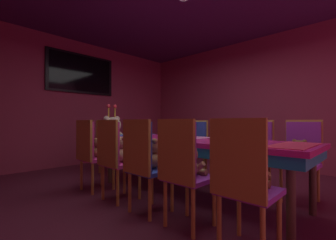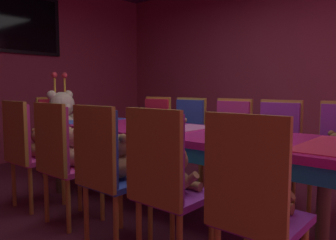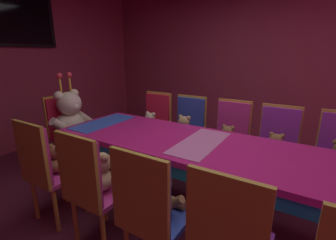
{
  "view_description": "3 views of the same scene",
  "coord_description": "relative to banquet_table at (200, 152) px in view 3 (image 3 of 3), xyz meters",
  "views": [
    {
      "loc": [
        -2.33,
        -1.82,
        0.96
      ],
      "look_at": [
        -0.07,
        0.34,
        0.99
      ],
      "focal_mm": 24.1,
      "sensor_mm": 36.0,
      "label": 1
    },
    {
      "loc": [
        -2.22,
        -1.78,
        1.1
      ],
      "look_at": [
        0.14,
        0.24,
        0.8
      ],
      "focal_mm": 35.39,
      "sensor_mm": 36.0,
      "label": 2
    },
    {
      "loc": [
        -1.85,
        -0.81,
        1.52
      ],
      "look_at": [
        -0.25,
        0.19,
        0.99
      ],
      "focal_mm": 25.38,
      "sensor_mm": 36.0,
      "label": 3
    }
  ],
  "objects": [
    {
      "name": "teddy_left_4",
      "position": [
        -0.69,
        1.1,
        -0.08
      ],
      "size": [
        0.22,
        0.28,
        0.27
      ],
      "color": "brown",
      "rests_on": "chair_left_4"
    },
    {
      "name": "teddy_left_1",
      "position": [
        -0.67,
        -0.53,
        -0.08
      ],
      "size": [
        0.22,
        0.29,
        0.27
      ],
      "color": "#9E7247",
      "rests_on": "chair_left_1"
    },
    {
      "name": "chair_left_3",
      "position": [
        -0.83,
        0.53,
        -0.06
      ],
      "size": [
        0.42,
        0.41,
        0.98
      ],
      "color": "#CC338C",
      "rests_on": "ground_plane"
    },
    {
      "name": "chair_right_2",
      "position": [
        0.84,
        -0.02,
        -0.06
      ],
      "size": [
        0.42,
        0.41,
        0.98
      ],
      "rotation": [
        0.0,
        0.0,
        3.14
      ],
      "color": "#CC338C",
      "rests_on": "ground_plane"
    },
    {
      "name": "wall_back",
      "position": [
        0.0,
        3.2,
        0.74
      ],
      "size": [
        5.2,
        0.12,
        2.8
      ],
      "primitive_type": "cube",
      "color": "#99334C",
      "rests_on": "ground_plane"
    },
    {
      "name": "teddy_left_3",
      "position": [
        -0.68,
        0.53,
        -0.06
      ],
      "size": [
        0.27,
        0.34,
        0.32
      ],
      "color": "tan",
      "rests_on": "chair_left_3"
    },
    {
      "name": "chair_left_4",
      "position": [
        -0.83,
        1.1,
        -0.06
      ],
      "size": [
        0.42,
        0.41,
        0.98
      ],
      "color": "#CC338C",
      "rests_on": "ground_plane"
    },
    {
      "name": "ground_plane",
      "position": [
        0.0,
        0.0,
        -0.66
      ],
      "size": [
        7.9,
        7.9,
        0.0
      ],
      "primitive_type": "plane",
      "color": "#591E33"
    },
    {
      "name": "throne_chair",
      "position": [
        0.0,
        1.99,
        -0.06
      ],
      "size": [
        0.41,
        0.42,
        0.98
      ],
      "rotation": [
        0.0,
        0.0,
        -1.57
      ],
      "color": "red",
      "rests_on": "ground_plane"
    },
    {
      "name": "chair_left_2",
      "position": [
        -0.84,
        -0.03,
        -0.06
      ],
      "size": [
        0.42,
        0.41,
        0.98
      ],
      "color": "#2D47B2",
      "rests_on": "ground_plane"
    },
    {
      "name": "chair_right_4",
      "position": [
        0.83,
        1.06,
        -0.06
      ],
      "size": [
        0.42,
        0.41,
        0.98
      ],
      "rotation": [
        0.0,
        0.0,
        3.14
      ],
      "color": "red",
      "rests_on": "ground_plane"
    },
    {
      "name": "banquet_table",
      "position": [
        0.0,
        0.0,
        0.0
      ],
      "size": [
        0.9,
        2.88,
        0.75
      ],
      "color": "#C61E72",
      "rests_on": "ground_plane"
    },
    {
      "name": "teddy_right_2",
      "position": [
        0.7,
        -0.02,
        -0.08
      ],
      "size": [
        0.22,
        0.28,
        0.26
      ],
      "rotation": [
        0.0,
        0.0,
        3.14
      ],
      "color": "olive",
      "rests_on": "chair_right_2"
    },
    {
      "name": "teddy_right_3",
      "position": [
        0.68,
        0.54,
        -0.07
      ],
      "size": [
        0.25,
        0.33,
        0.31
      ],
      "rotation": [
        0.0,
        0.0,
        3.14
      ],
      "color": "tan",
      "rests_on": "chair_right_3"
    },
    {
      "name": "teddy_right_4",
      "position": [
        0.68,
        1.06,
        -0.08
      ],
      "size": [
        0.23,
        0.3,
        0.28
      ],
      "rotation": [
        0.0,
        0.0,
        3.14
      ],
      "color": "beige",
      "rests_on": "chair_right_4"
    },
    {
      "name": "chair_right_3",
      "position": [
        0.83,
        0.54,
        -0.06
      ],
      "size": [
        0.42,
        0.41,
        0.98
      ],
      "rotation": [
        0.0,
        0.0,
        3.14
      ],
      "color": "#2D47B2",
      "rests_on": "ground_plane"
    },
    {
      "name": "wall_tv",
      "position": [
        0.0,
        3.11,
        1.39
      ],
      "size": [
        1.52,
        0.06,
        0.88
      ],
      "color": "black"
    },
    {
      "name": "king_teddy_bear",
      "position": [
        0.0,
        1.82,
        0.07
      ],
      "size": [
        0.65,
        0.5,
        0.83
      ],
      "rotation": [
        0.0,
        0.0,
        -1.57
      ],
      "color": "beige",
      "rests_on": "throne_chair"
    },
    {
      "name": "chair_left_1",
      "position": [
        -0.81,
        -0.53,
        -0.06
      ],
      "size": [
        0.42,
        0.41,
        0.98
      ],
      "color": "purple",
      "rests_on": "ground_plane"
    },
    {
      "name": "teddy_right_1",
      "position": [
        0.67,
        -0.54,
        -0.08
      ],
      "size": [
        0.22,
        0.29,
        0.27
      ],
      "rotation": [
        0.0,
        0.0,
        3.14
      ],
      "color": "olive",
      "rests_on": "chair_right_1"
    },
    {
      "name": "chair_right_1",
      "position": [
        0.81,
        -0.54,
        -0.06
      ],
      "size": [
        0.42,
        0.41,
        0.98
      ],
      "rotation": [
        0.0,
        0.0,
        3.14
      ],
      "color": "purple",
      "rests_on": "ground_plane"
    },
    {
      "name": "wall_right",
      "position": [
        2.6,
        0.0,
        0.74
      ],
      "size": [
        0.12,
        6.4,
        2.8
      ],
      "primitive_type": "cube",
      "color": "#99334C",
      "rests_on": "ground_plane"
    },
    {
      "name": "teddy_left_2",
      "position": [
        -0.69,
        -0.03,
        -0.06
      ],
      "size": [
        0.27,
        0.35,
        0.33
      ],
      "color": "olive",
      "rests_on": "chair_left_2"
    }
  ]
}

